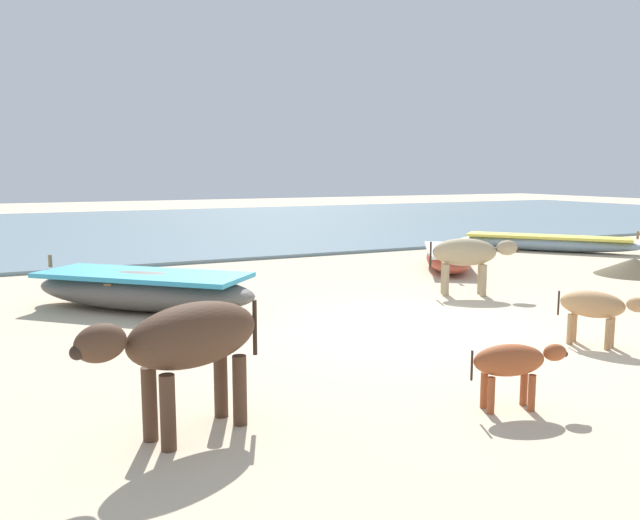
{
  "coord_description": "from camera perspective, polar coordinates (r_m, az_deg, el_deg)",
  "views": [
    {
      "loc": [
        -4.81,
        -6.86,
        2.09
      ],
      "look_at": [
        -0.09,
        2.72,
        0.6
      ],
      "focal_mm": 35.65,
      "sensor_mm": 36.0,
      "label": 1
    }
  ],
  "objects": [
    {
      "name": "fishing_boat_0",
      "position": [
        10.04,
        -15.59,
        -2.55
      ],
      "size": [
        3.47,
        3.38,
        0.78
      ],
      "rotation": [
        0.0,
        0.0,
        2.38
      ],
      "color": "#5B5651",
      "rests_on": "ground"
    },
    {
      "name": "cow_second_adult_dark",
      "position": [
        5.13,
        -11.76,
        -7.15
      ],
      "size": [
        1.6,
        0.86,
        1.07
      ],
      "rotation": [
        0.0,
        0.0,
        3.48
      ],
      "color": "#4C3323",
      "rests_on": "ground"
    },
    {
      "name": "ground",
      "position": [
        8.63,
        8.62,
        -6.16
      ],
      "size": [
        80.0,
        80.0,
        0.0
      ],
      "primitive_type": "plane",
      "color": "beige"
    },
    {
      "name": "calf_far_rust",
      "position": [
        5.9,
        16.89,
        -8.8
      ],
      "size": [
        0.9,
        0.43,
        0.59
      ],
      "rotation": [
        0.0,
        0.0,
        6.0
      ],
      "color": "#9E4C28",
      "rests_on": "ground"
    },
    {
      "name": "sea_water",
      "position": [
        24.65,
        -14.88,
        2.91
      ],
      "size": [
        60.0,
        20.0,
        0.08
      ],
      "primitive_type": "cube",
      "color": "slate",
      "rests_on": "ground"
    },
    {
      "name": "cow_adult_dun",
      "position": [
        11.04,
        13.1,
        0.5
      ],
      "size": [
        1.4,
        0.98,
        0.97
      ],
      "rotation": [
        0.0,
        0.0,
        5.77
      ],
      "color": "tan",
      "rests_on": "ground"
    },
    {
      "name": "fishing_boat_1",
      "position": [
        13.96,
        11.43,
        0.2
      ],
      "size": [
        2.42,
        3.04,
        0.65
      ],
      "rotation": [
        0.0,
        0.0,
        4.13
      ],
      "color": "#B74733",
      "rests_on": "ground"
    },
    {
      "name": "debris_pile_0",
      "position": [
        14.41,
        26.37,
        -0.53
      ],
      "size": [
        2.08,
        2.08,
        0.35
      ],
      "primitive_type": "cone",
      "rotation": [
        0.0,
        0.0,
        2.63
      ],
      "color": "brown",
      "rests_on": "ground"
    },
    {
      "name": "fishing_boat_4",
      "position": [
        17.89,
        19.69,
        1.5
      ],
      "size": [
        3.6,
        4.14,
        0.61
      ],
      "rotation": [
        0.0,
        0.0,
        5.4
      ],
      "color": "#8CA5B7",
      "rests_on": "ground"
    },
    {
      "name": "calf_near_tan",
      "position": [
        8.31,
        23.48,
        -3.87
      ],
      "size": [
        0.65,
        0.98,
        0.67
      ],
      "rotation": [
        0.0,
        0.0,
        5.19
      ],
      "color": "tan",
      "rests_on": "ground"
    }
  ]
}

